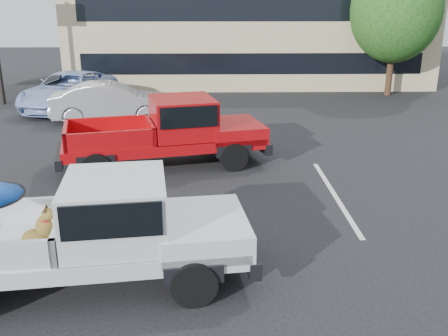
{
  "coord_description": "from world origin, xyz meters",
  "views": [
    {
      "loc": [
        -0.03,
        -9.62,
        4.63
      ],
      "look_at": [
        0.18,
        0.32,
        1.3
      ],
      "focal_mm": 40.0,
      "sensor_mm": 36.0,
      "label": 1
    }
  ],
  "objects": [
    {
      "name": "motel_building",
      "position": [
        2.0,
        20.99,
        3.21
      ],
      "size": [
        20.4,
        8.4,
        6.3
      ],
      "color": "tan",
      "rests_on": "ground"
    },
    {
      "name": "tree_right",
      "position": [
        9.0,
        16.0,
        4.21
      ],
      "size": [
        4.46,
        4.46,
        6.78
      ],
      "color": "#332114",
      "rests_on": "ground"
    },
    {
      "name": "ground",
      "position": [
        0.0,
        0.0,
        0.0
      ],
      "size": [
        90.0,
        90.0,
        0.0
      ],
      "primitive_type": "plane",
      "color": "black",
      "rests_on": "ground"
    },
    {
      "name": "tree_back",
      "position": [
        6.0,
        24.0,
        4.41
      ],
      "size": [
        4.68,
        4.68,
        7.11
      ],
      "color": "#332114",
      "rests_on": "ground"
    },
    {
      "name": "blue_suv",
      "position": [
        -6.54,
        12.9,
        0.81
      ],
      "size": [
        3.75,
        6.24,
        1.62
      ],
      "primitive_type": "imported",
      "rotation": [
        0.0,
        0.0,
        -0.19
      ],
      "color": "#95ADDF",
      "rests_on": "ground"
    },
    {
      "name": "stripe_right",
      "position": [
        3.0,
        2.0,
        0.0
      ],
      "size": [
        0.12,
        5.0,
        0.01
      ],
      "primitive_type": "cube",
      "color": "silver",
      "rests_on": "ground"
    },
    {
      "name": "stripe_left",
      "position": [
        -3.0,
        2.0,
        0.0
      ],
      "size": [
        0.12,
        5.0,
        0.01
      ],
      "primitive_type": "cube",
      "color": "silver",
      "rests_on": "ground"
    },
    {
      "name": "silver_sedan",
      "position": [
        -4.16,
        10.35,
        0.78
      ],
      "size": [
        4.93,
        2.27,
        1.56
      ],
      "primitive_type": "imported",
      "rotation": [
        0.0,
        0.0,
        1.7
      ],
      "color": "#A0A1A6",
      "rests_on": "ground"
    },
    {
      "name": "silver_pickup",
      "position": [
        -1.91,
        -1.96,
        1.05
      ],
      "size": [
        5.9,
        2.68,
        2.06
      ],
      "rotation": [
        0.0,
        0.0,
        0.13
      ],
      "color": "black",
      "rests_on": "ground"
    },
    {
      "name": "red_pickup",
      "position": [
        -1.12,
        4.6,
        1.09
      ],
      "size": [
        6.36,
        3.45,
        1.99
      ],
      "rotation": [
        0.0,
        0.0,
        0.24
      ],
      "color": "black",
      "rests_on": "ground"
    }
  ]
}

